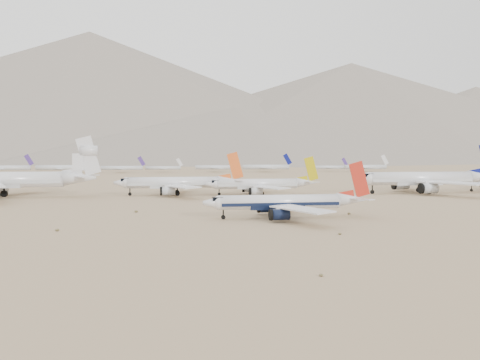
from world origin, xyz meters
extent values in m
plane|color=#897350|center=(0.00, 0.00, 0.00)|extent=(7000.00, 7000.00, 0.00)
cylinder|color=silver|center=(4.93, -2.76, 4.01)|extent=(29.48, 3.49, 3.49)
cube|color=black|center=(4.93, -2.76, 3.57)|extent=(28.90, 3.54, 0.78)
sphere|color=silver|center=(-9.81, -2.76, 4.01)|extent=(3.49, 3.49, 3.49)
cube|color=black|center=(-10.34, -2.76, 4.97)|extent=(2.44, 2.27, 0.87)
cone|color=silver|center=(23.15, -2.76, 4.27)|extent=(7.37, 3.49, 3.49)
cube|color=silver|center=(7.21, -13.10, 3.40)|extent=(11.39, 17.94, 0.55)
cube|color=silver|center=(24.59, -6.15, 4.71)|extent=(4.68, 6.12, 0.21)
cylinder|color=black|center=(3.29, -10.01, 1.83)|extent=(4.10, 2.51, 2.51)
cube|color=silver|center=(7.21, 7.58, 3.40)|extent=(11.39, 17.94, 0.55)
cube|color=silver|center=(24.59, 0.63, 4.71)|extent=(4.68, 6.12, 0.21)
cylinder|color=black|center=(3.29, 4.49, 1.83)|extent=(4.10, 2.51, 2.51)
cube|color=red|center=(25.20, -2.76, 9.35)|extent=(5.59, 0.28, 9.21)
cylinder|color=black|center=(-8.94, -2.76, 0.52)|extent=(1.05, 0.44, 1.05)
cylinder|color=black|center=(6.16, -5.20, 0.73)|extent=(1.46, 0.87, 1.46)
cylinder|color=black|center=(6.16, -0.32, 0.73)|extent=(1.46, 0.87, 1.46)
cylinder|color=silver|center=(78.84, 61.85, 6.06)|extent=(43.46, 5.27, 5.27)
cube|color=silver|center=(78.84, 61.85, 5.40)|extent=(42.59, 5.35, 1.19)
sphere|color=silver|center=(57.11, 61.85, 6.06)|extent=(5.27, 5.27, 5.27)
cube|color=black|center=(56.32, 61.85, 7.51)|extent=(3.69, 3.42, 1.32)
cube|color=silver|center=(82.20, 46.54, 5.14)|extent=(16.78, 26.45, 0.82)
cylinder|color=silver|center=(76.43, 51.11, 2.76)|extent=(6.04, 3.79, 3.79)
cube|color=silver|center=(82.20, 77.16, 5.14)|extent=(16.78, 26.45, 0.82)
cube|color=silver|center=(107.82, 66.87, 7.11)|extent=(6.90, 9.02, 0.32)
cylinder|color=silver|center=(76.43, 72.60, 2.76)|extent=(6.04, 3.79, 3.79)
cylinder|color=black|center=(58.43, 61.85, 0.79)|extent=(1.58, 0.66, 1.58)
cylinder|color=black|center=(80.65, 58.16, 1.11)|extent=(2.21, 1.32, 2.21)
cylinder|color=black|center=(80.65, 65.54, 1.11)|extent=(2.21, 1.32, 2.21)
cylinder|color=silver|center=(12.15, 63.66, 4.39)|extent=(31.39, 3.82, 3.82)
cube|color=silver|center=(12.15, 63.66, 3.91)|extent=(30.77, 3.87, 0.86)
sphere|color=silver|center=(-3.54, 63.66, 4.39)|extent=(3.82, 3.82, 3.82)
cube|color=black|center=(-4.11, 63.66, 5.44)|extent=(2.67, 2.48, 0.95)
cone|color=silver|center=(31.56, 63.66, 4.67)|extent=(7.85, 3.82, 3.82)
cube|color=silver|center=(14.58, 52.59, 3.72)|extent=(12.12, 19.11, 0.59)
cube|color=silver|center=(33.08, 60.03, 5.15)|extent=(4.98, 6.52, 0.23)
cylinder|color=silver|center=(10.41, 55.89, 2.00)|extent=(4.36, 2.75, 2.75)
cube|color=silver|center=(14.58, 74.72, 3.72)|extent=(12.12, 19.11, 0.59)
cube|color=silver|center=(33.08, 67.28, 5.15)|extent=(4.98, 6.52, 0.23)
cylinder|color=silver|center=(10.41, 71.43, 2.00)|extent=(4.36, 2.75, 2.75)
cube|color=#B7A30A|center=(33.74, 63.66, 10.11)|extent=(5.95, 0.31, 9.80)
cylinder|color=black|center=(-2.59, 63.66, 0.57)|extent=(1.14, 0.48, 1.14)
cylinder|color=black|center=(13.46, 60.99, 0.80)|extent=(1.60, 0.95, 1.60)
cylinder|color=black|center=(13.46, 66.33, 0.80)|extent=(1.60, 0.95, 1.60)
cylinder|color=silver|center=(-19.76, 68.18, 4.91)|extent=(34.92, 4.27, 4.27)
cube|color=silver|center=(-19.76, 68.18, 4.37)|extent=(34.22, 4.33, 0.96)
sphere|color=silver|center=(-37.22, 68.18, 4.91)|extent=(4.27, 4.27, 4.27)
cube|color=black|center=(-37.86, 68.18, 6.08)|extent=(2.99, 2.77, 1.07)
cone|color=silver|center=(1.82, 68.18, 5.23)|extent=(8.73, 4.27, 4.27)
cube|color=silver|center=(-17.06, 55.86, 4.16)|extent=(13.49, 21.25, 0.66)
cube|color=silver|center=(3.52, 64.15, 5.76)|extent=(5.54, 7.25, 0.26)
cylinder|color=silver|center=(-21.70, 59.53, 2.24)|extent=(4.85, 3.07, 3.07)
cube|color=silver|center=(-17.06, 80.50, 4.16)|extent=(13.49, 21.25, 0.66)
cube|color=silver|center=(3.52, 72.22, 5.76)|extent=(5.54, 7.25, 0.26)
cylinder|color=silver|center=(-21.70, 76.83, 2.24)|extent=(4.85, 3.07, 3.07)
cube|color=orange|center=(4.25, 68.18, 11.28)|extent=(6.62, 0.34, 10.90)
cylinder|color=black|center=(-36.15, 68.18, 0.64)|extent=(1.28, 0.53, 1.28)
cylinder|color=black|center=(-18.30, 65.20, 0.90)|extent=(1.79, 1.07, 1.79)
cylinder|color=black|center=(-18.30, 71.17, 0.90)|extent=(1.79, 1.07, 1.79)
cone|color=silver|center=(-54.04, 65.72, 6.98)|extent=(11.90, 5.70, 5.70)
cube|color=silver|center=(-51.73, 60.24, 7.69)|extent=(7.55, 9.88, 0.34)
cube|color=silver|center=(-79.78, 82.45, 5.56)|extent=(18.38, 28.97, 0.89)
cube|color=silver|center=(-51.73, 71.20, 7.69)|extent=(7.55, 9.88, 0.34)
cube|color=silver|center=(-50.73, 65.72, 15.20)|extent=(9.02, 0.46, 14.86)
cylinder|color=silver|center=(-50.40, 65.72, 17.04)|extent=(5.95, 3.69, 3.69)
cylinder|color=black|center=(-81.47, 69.71, 1.20)|extent=(2.39, 1.42, 2.39)
sphere|color=silver|center=(104.27, 66.87, 4.51)|extent=(3.92, 3.92, 3.92)
cube|color=black|center=(103.68, 66.87, 5.59)|extent=(2.75, 2.55, 0.98)
cylinder|color=black|center=(105.25, 66.87, 0.59)|extent=(1.18, 0.49, 1.18)
cylinder|color=silver|center=(-162.30, 323.16, 4.47)|extent=(41.88, 4.14, 4.14)
cube|color=#482D82|center=(-142.60, 323.16, 11.47)|extent=(8.34, 0.41, 10.50)
cube|color=silver|center=(-162.30, 312.33, 3.85)|extent=(11.03, 19.28, 0.41)
cube|color=silver|center=(-162.30, 334.00, 3.85)|extent=(11.03, 19.28, 0.41)
cylinder|color=silver|center=(-113.07, 317.30, 4.61)|extent=(44.69, 4.42, 4.42)
cube|color=#080F65|center=(-92.05, 317.30, 12.07)|extent=(8.90, 0.44, 11.21)
cube|color=silver|center=(-113.07, 305.74, 3.95)|extent=(11.77, 20.57, 0.44)
cube|color=silver|center=(-113.07, 328.87, 3.95)|extent=(11.77, 20.57, 0.44)
cylinder|color=silver|center=(-61.88, 313.68, 4.20)|extent=(36.36, 3.59, 3.59)
cube|color=#482D82|center=(-44.77, 313.68, 10.27)|extent=(7.24, 0.36, 9.12)
cube|color=silver|center=(-61.88, 304.27, 3.66)|extent=(9.58, 16.74, 0.36)
cube|color=silver|center=(-61.88, 323.09, 3.66)|extent=(9.58, 16.74, 0.36)
cylinder|color=silver|center=(-25.73, 317.77, 3.96)|extent=(31.54, 3.12, 3.12)
cube|color=silver|center=(-10.89, 317.77, 9.23)|extent=(6.28, 0.31, 7.91)
cube|color=silver|center=(-25.73, 309.60, 3.49)|extent=(8.31, 14.52, 0.31)
cube|color=silver|center=(-25.73, 325.93, 3.49)|extent=(8.31, 14.52, 0.31)
cylinder|color=silver|center=(22.85, 319.11, 4.30)|extent=(38.42, 3.80, 3.80)
cube|color=#482D82|center=(40.94, 319.11, 10.72)|extent=(7.65, 0.38, 9.64)
cube|color=silver|center=(22.85, 309.16, 3.73)|extent=(10.12, 17.69, 0.38)
cube|color=silver|center=(22.85, 329.05, 3.73)|extent=(10.12, 17.69, 0.38)
cylinder|color=silver|center=(68.95, 313.38, 4.56)|extent=(43.74, 4.32, 4.32)
cube|color=#080F65|center=(89.53, 313.38, 11.87)|extent=(8.71, 0.43, 10.97)
cube|color=silver|center=(68.95, 302.06, 3.91)|extent=(11.52, 20.14, 0.43)
cube|color=silver|center=(68.95, 324.71, 3.91)|extent=(11.52, 20.14, 0.43)
cylinder|color=silver|center=(132.48, 317.72, 3.99)|extent=(32.20, 3.18, 3.18)
cube|color=#482D82|center=(147.64, 317.72, 9.37)|extent=(6.41, 0.32, 8.08)
cube|color=silver|center=(132.48, 309.39, 3.51)|extent=(8.48, 14.82, 0.32)
cube|color=silver|center=(132.48, 326.06, 3.51)|extent=(8.48, 14.82, 0.32)
cylinder|color=silver|center=(163.20, 304.71, 4.42)|extent=(40.87, 4.04, 4.04)
cube|color=silver|center=(182.43, 304.71, 11.25)|extent=(8.14, 0.40, 10.25)
cube|color=silver|center=(163.20, 294.13, 3.81)|extent=(10.77, 18.81, 0.40)
cube|color=silver|center=(163.20, 315.29, 3.81)|extent=(10.77, 18.81, 0.40)
cone|color=slate|center=(-300.00, 1690.00, 235.00)|extent=(2444.00, 2444.00, 470.00)
cone|color=slate|center=(200.00, 1480.00, 120.00)|extent=(1824.00, 1824.00, 240.00)
cone|color=slate|center=(700.00, 1660.00, 190.00)|extent=(2356.00, 2356.00, 380.00)
cone|color=slate|center=(1200.00, 1600.00, 145.00)|extent=(1682.00, 1682.00, 290.00)
cone|color=slate|center=(150.00, 1100.00, 70.00)|extent=(1260.00, 1260.00, 140.00)
ellipsoid|color=brown|center=(-44.10, -14.90, 0.25)|extent=(0.84, 0.84, 0.46)
ellipsoid|color=brown|center=(-30.40, 14.40, 0.29)|extent=(0.98, 0.98, 0.54)
ellipsoid|color=brown|center=(-3.00, -57.00, 0.17)|extent=(0.56, 0.56, 0.31)
ellipsoid|color=brown|center=(10.70, -27.70, 0.21)|extent=(0.70, 0.70, 0.39)
ellipsoid|color=brown|center=(24.40, 1.60, 0.25)|extent=(0.84, 0.84, 0.46)
ellipsoid|color=brown|center=(38.10, 30.90, 0.29)|extent=(0.98, 0.98, 0.54)
camera|label=1|loc=(-22.11, -112.96, 15.23)|focal=35.00mm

